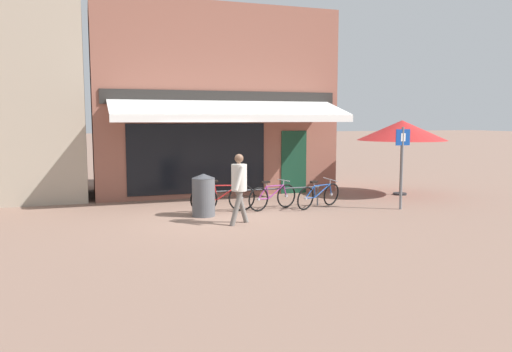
{
  "coord_description": "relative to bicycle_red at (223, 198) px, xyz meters",
  "views": [
    {
      "loc": [
        -3.19,
        -12.22,
        2.49
      ],
      "look_at": [
        0.83,
        -0.32,
        1.05
      ],
      "focal_mm": 35.0,
      "sensor_mm": 36.0,
      "label": 1
    }
  ],
  "objects": [
    {
      "name": "shop_front",
      "position": [
        0.77,
        4.11,
        2.66
      ],
      "size": [
        7.97,
        4.81,
        6.12
      ],
      "color": "#8E5647",
      "rests_on": "ground_plane"
    },
    {
      "name": "bike_rack_rail",
      "position": [
        1.31,
        0.12,
        0.07
      ],
      "size": [
        3.19,
        0.04,
        0.57
      ],
      "color": "#47494F",
      "rests_on": "ground_plane"
    },
    {
      "name": "pedestrian_adult",
      "position": [
        -0.02,
        -1.58,
        0.63
      ],
      "size": [
        0.56,
        0.66,
        1.69
      ],
      "rotation": [
        0.0,
        0.0,
        0.12
      ],
      "color": "slate",
      "rests_on": "ground_plane"
    },
    {
      "name": "bicycle_purple",
      "position": [
        1.4,
        -0.04,
        -0.03
      ],
      "size": [
        1.59,
        0.66,
        0.81
      ],
      "rotation": [
        0.02,
        0.0,
        0.32
      ],
      "color": "black",
      "rests_on": "ground_plane"
    },
    {
      "name": "cafe_parasol",
      "position": [
        6.36,
        1.16,
        1.72
      ],
      "size": [
        2.88,
        2.88,
        2.45
      ],
      "color": "#4C3D2D",
      "rests_on": "ground_plane"
    },
    {
      "name": "parking_sign",
      "position": [
        4.78,
        -1.14,
        1.0
      ],
      "size": [
        0.44,
        0.07,
        2.27
      ],
      "color": "slate",
      "rests_on": "ground_plane"
    },
    {
      "name": "litter_bin",
      "position": [
        -0.61,
        -0.35,
        0.16
      ],
      "size": [
        0.6,
        0.6,
        1.1
      ],
      "color": "#515459",
      "rests_on": "ground_plane"
    },
    {
      "name": "bicycle_blue",
      "position": [
        2.72,
        -0.22,
        -0.04
      ],
      "size": [
        1.67,
        0.84,
        0.82
      ],
      "rotation": [
        0.13,
        0.0,
        0.42
      ],
      "color": "black",
      "rests_on": "ground_plane"
    },
    {
      "name": "bicycle_red",
      "position": [
        0.0,
        0.0,
        0.0
      ],
      "size": [
        1.78,
        0.52,
        0.89
      ],
      "rotation": [
        0.07,
        0.0,
        -0.06
      ],
      "color": "black",
      "rests_on": "ground_plane"
    },
    {
      "name": "ground_plane",
      "position": [
        -0.19,
        -0.55,
        -0.4
      ],
      "size": [
        160.0,
        160.0,
        0.0
      ],
      "primitive_type": "plane",
      "color": "#846656"
    }
  ]
}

